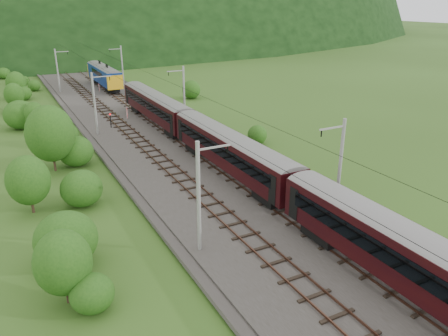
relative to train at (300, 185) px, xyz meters
name	(u,v)px	position (x,y,z in m)	size (l,w,h in m)	color
ground	(273,232)	(-2.40, -0.16, -3.44)	(600.00, 600.00, 0.00)	#2F4C17
railbed	(215,185)	(-2.40, 9.84, -3.29)	(14.00, 220.00, 0.30)	#38332D
track_left	(192,188)	(-4.80, 9.84, -3.07)	(2.40, 220.00, 0.27)	brown
track_right	(237,179)	(0.00, 9.84, -3.07)	(2.40, 220.00, 0.27)	brown
catenary_left	(95,102)	(-8.52, 31.84, 1.06)	(2.54, 192.28, 8.00)	gray
catenary_right	(184,94)	(3.72, 31.84, 1.06)	(2.54, 192.28, 8.00)	gray
overhead_wires	(214,115)	(-2.40, 9.84, 3.66)	(4.83, 198.00, 0.03)	black
mountain_main	(19,31)	(-2.40, 259.84, -3.44)	(504.00, 360.00, 244.00)	black
train	(300,185)	(0.00, 0.00, 0.00)	(2.89, 138.02, 5.03)	black
hazard_post_near	(127,113)	(-2.88, 37.95, -2.28)	(0.18, 0.18, 1.72)	red
hazard_post_far	(99,88)	(-1.88, 60.63, -2.43)	(0.15, 0.15, 1.42)	red
signal	(111,119)	(-6.26, 34.13, -1.99)	(0.22, 0.22, 1.97)	black
vegetation_left	(79,207)	(-15.51, 6.26, -1.07)	(9.08, 147.80, 6.99)	#204F15
vegetation_right	(302,144)	(10.57, 13.35, -2.14)	(6.38, 91.79, 2.97)	#204F15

